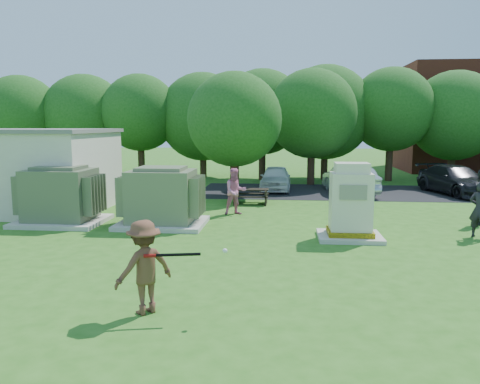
# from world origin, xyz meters

# --- Properties ---
(ground) EXTENTS (120.00, 120.00, 0.00)m
(ground) POSITION_xyz_m (0.00, 0.00, 0.00)
(ground) COLOR #2D6619
(ground) RESTS_ON ground
(parking_strip) EXTENTS (20.00, 6.00, 0.01)m
(parking_strip) POSITION_xyz_m (7.00, 13.50, 0.01)
(parking_strip) COLOR #232326
(parking_strip) RESTS_ON ground
(transformer_left) EXTENTS (3.00, 2.40, 2.07)m
(transformer_left) POSITION_xyz_m (-6.50, 4.50, 0.97)
(transformer_left) COLOR beige
(transformer_left) RESTS_ON ground
(transformer_right) EXTENTS (3.00, 2.40, 2.07)m
(transformer_right) POSITION_xyz_m (-2.80, 4.50, 0.97)
(transformer_right) COLOR beige
(transformer_right) RESTS_ON ground
(generator_cabinet) EXTENTS (1.94, 1.59, 2.37)m
(generator_cabinet) POSITION_xyz_m (3.51, 3.16, 1.04)
(generator_cabinet) COLOR beige
(generator_cabinet) RESTS_ON ground
(picnic_table) EXTENTS (1.59, 1.19, 0.68)m
(picnic_table) POSITION_xyz_m (-0.03, 9.33, 0.42)
(picnic_table) COLOR black
(picnic_table) RESTS_ON ground
(batter) EXTENTS (1.29, 1.27, 1.78)m
(batter) POSITION_xyz_m (-1.11, -3.10, 0.89)
(batter) COLOR brown
(batter) RESTS_ON ground
(person_by_generator) EXTENTS (0.78, 0.74, 1.78)m
(person_by_generator) POSITION_xyz_m (7.56, 3.69, 0.89)
(person_by_generator) COLOR black
(person_by_generator) RESTS_ON ground
(person_at_picnic) EXTENTS (1.09, 0.98, 1.84)m
(person_at_picnic) POSITION_xyz_m (-0.45, 6.75, 0.92)
(person_at_picnic) COLOR pink
(person_at_picnic) RESTS_ON ground
(car_white) EXTENTS (1.66, 3.93, 1.33)m
(car_white) POSITION_xyz_m (0.98, 13.82, 0.66)
(car_white) COLOR white
(car_white) RESTS_ON ground
(car_silver_a) EXTENTS (2.53, 4.69, 1.47)m
(car_silver_a) POSITION_xyz_m (4.78, 12.90, 0.73)
(car_silver_a) COLOR silver
(car_silver_a) RESTS_ON ground
(car_dark) EXTENTS (3.22, 5.34, 1.45)m
(car_dark) POSITION_xyz_m (10.15, 13.29, 0.72)
(car_dark) COLOR black
(car_dark) RESTS_ON ground
(batting_equipment) EXTENTS (1.51, 0.28, 0.16)m
(batting_equipment) POSITION_xyz_m (-0.41, -3.20, 1.18)
(batting_equipment) COLOR black
(batting_equipment) RESTS_ON ground
(tree_row) EXTENTS (41.30, 13.30, 7.30)m
(tree_row) POSITION_xyz_m (1.75, 18.50, 4.15)
(tree_row) COLOR #47301E
(tree_row) RESTS_ON ground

